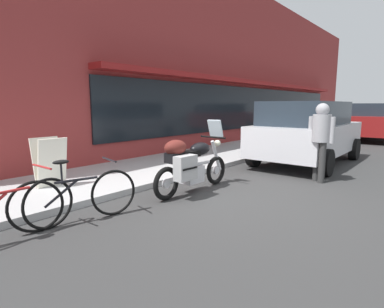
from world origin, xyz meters
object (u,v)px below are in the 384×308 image
(pedestrian_walking, at_px, (321,133))
(parked_car_down_block, at_px, (373,121))
(parked_minivan, at_px, (308,131))
(second_bicycle_by_cafe, at_px, (7,212))
(touring_motorcycle, at_px, (190,163))
(parked_bicycle, at_px, (77,197))
(sandwich_board_sign, at_px, (50,162))

(pedestrian_walking, xyz_separation_m, parked_car_down_block, (9.99, 0.69, -0.15))
(parked_minivan, xyz_separation_m, second_bicycle_by_cafe, (-7.61, 0.97, -0.55))
(parked_minivan, xyz_separation_m, pedestrian_walking, (-2.04, -1.00, 0.15))
(pedestrian_walking, distance_m, parked_car_down_block, 10.01)
(touring_motorcycle, height_order, parked_bicycle, touring_motorcycle)
(second_bicycle_by_cafe, bearing_deg, touring_motorcycle, -6.66)
(touring_motorcycle, relative_size, pedestrian_walking, 1.22)
(parked_car_down_block, bearing_deg, pedestrian_walking, -176.04)
(parked_minivan, bearing_deg, sandwich_board_sign, 155.89)
(parked_bicycle, bearing_deg, touring_motorcycle, -6.85)
(touring_motorcycle, xyz_separation_m, parked_minivan, (4.53, -0.61, 0.34))
(parked_car_down_block, bearing_deg, sandwich_board_sign, 167.73)
(sandwich_board_sign, bearing_deg, touring_motorcycle, -52.43)
(touring_motorcycle, xyz_separation_m, pedestrian_walking, (2.50, -1.61, 0.49))
(second_bicycle_by_cafe, bearing_deg, parked_car_down_block, -4.70)
(parked_bicycle, xyz_separation_m, second_bicycle_by_cafe, (-0.88, 0.10, 0.00))
(parked_bicycle, distance_m, parked_car_down_block, 14.74)
(sandwich_board_sign, xyz_separation_m, parked_car_down_block, (14.14, -3.08, 0.34))
(touring_motorcycle, relative_size, sandwich_board_sign, 2.23)
(pedestrian_walking, height_order, sandwich_board_sign, pedestrian_walking)
(parked_minivan, xyz_separation_m, sandwich_board_sign, (-6.19, 2.77, -0.34))
(parked_bicycle, relative_size, pedestrian_walking, 1.02)
(parked_minivan, distance_m, sandwich_board_sign, 6.79)
(parked_bicycle, bearing_deg, pedestrian_walking, -21.77)
(touring_motorcycle, height_order, second_bicycle_by_cafe, touring_motorcycle)
(touring_motorcycle, bearing_deg, parked_car_down_block, -4.22)
(second_bicycle_by_cafe, bearing_deg, parked_bicycle, -6.19)
(sandwich_board_sign, height_order, second_bicycle_by_cafe, sandwich_board_sign)
(parked_bicycle, bearing_deg, second_bicycle_by_cafe, 173.81)
(sandwich_board_sign, distance_m, second_bicycle_by_cafe, 2.30)
(parked_bicycle, distance_m, pedestrian_walking, 5.11)
(sandwich_board_sign, height_order, parked_car_down_block, parked_car_down_block)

